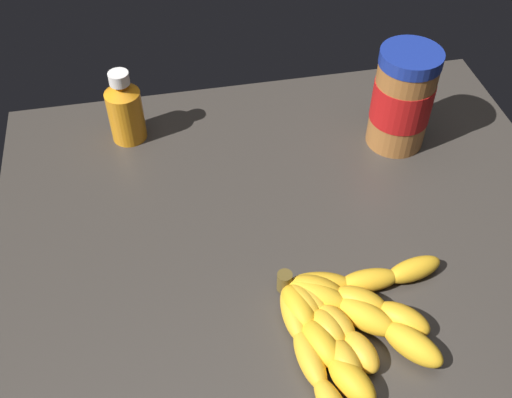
{
  "coord_description": "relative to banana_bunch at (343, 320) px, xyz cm",
  "views": [
    {
      "loc": [
        -16.18,
        -52.85,
        65.74
      ],
      "look_at": [
        -4.97,
        3.86,
        4.95
      ],
      "focal_mm": 42.36,
      "sensor_mm": 36.0,
      "label": 1
    }
  ],
  "objects": [
    {
      "name": "peanut_butter_jar",
      "position": [
        18.84,
        32.65,
        6.73
      ],
      "size": [
        9.43,
        9.43,
        16.91
      ],
      "color": "#9E602D",
      "rests_on": "ground_plane"
    },
    {
      "name": "ground_plane",
      "position": [
        -2.1,
        15.37,
        -4.13
      ],
      "size": [
        84.64,
        74.77,
        4.92
      ],
      "primitive_type": "cube",
      "color": "#38332D"
    },
    {
      "name": "honey_bottle",
      "position": [
        -23.96,
        42.1,
        4.0
      ],
      "size": [
        5.68,
        5.68,
        12.58
      ],
      "color": "orange",
      "rests_on": "ground_plane"
    },
    {
      "name": "banana_bunch",
      "position": [
        0.0,
        0.0,
        0.0
      ],
      "size": [
        23.03,
        23.16,
        3.56
      ],
      "color": "gold",
      "rests_on": "ground_plane"
    }
  ]
}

